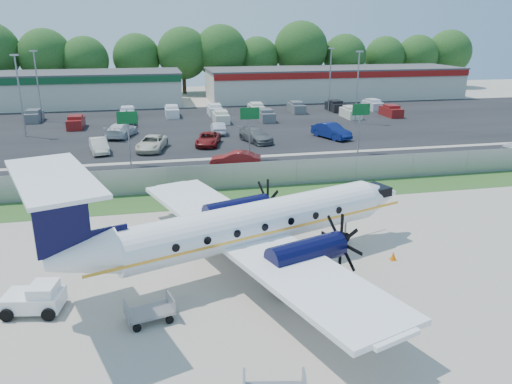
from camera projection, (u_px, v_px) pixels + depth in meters
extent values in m
plane|color=#B7AB9B|center=(280.00, 271.00, 25.52)|extent=(170.00, 170.00, 0.00)
cube|color=#2D561E|center=(239.00, 197.00, 36.66)|extent=(170.00, 4.00, 0.02)
cube|color=black|center=(225.00, 171.00, 43.16)|extent=(170.00, 8.00, 0.02)
cube|color=black|center=(200.00, 126.00, 62.66)|extent=(170.00, 32.00, 0.02)
cube|color=gray|center=(234.00, 176.00, 38.20)|extent=(120.00, 0.02, 1.90)
cube|color=gray|center=(234.00, 164.00, 37.90)|extent=(120.00, 0.06, 0.06)
cube|color=gray|center=(234.00, 188.00, 38.50)|extent=(120.00, 0.06, 0.06)
cube|color=beige|center=(30.00, 91.00, 77.55)|extent=(46.00, 12.00, 5.00)
cube|color=#474749|center=(28.00, 73.00, 76.73)|extent=(46.40, 12.40, 0.24)
cube|color=#0F4723|center=(19.00, 81.00, 71.26)|extent=(46.00, 0.20, 1.00)
cube|color=beige|center=(334.00, 83.00, 87.46)|extent=(44.00, 12.00, 5.00)
cube|color=#474749|center=(335.00, 68.00, 86.64)|extent=(44.40, 12.40, 0.24)
cube|color=maroon|center=(348.00, 75.00, 81.17)|extent=(44.00, 0.20, 1.00)
cylinder|color=gray|center=(129.00, 137.00, 44.51)|extent=(0.14, 0.14, 5.00)
cube|color=#0C5923|center=(127.00, 118.00, 43.80)|extent=(1.80, 0.08, 1.10)
cylinder|color=gray|center=(249.00, 132.00, 46.69)|extent=(0.14, 0.14, 5.00)
cube|color=#0C5923|center=(250.00, 113.00, 45.98)|extent=(1.80, 0.08, 1.10)
cylinder|color=gray|center=(359.00, 128.00, 48.87)|extent=(0.14, 0.14, 5.00)
cube|color=#0C5923|center=(361.00, 109.00, 48.16)|extent=(1.80, 0.08, 1.10)
cylinder|color=gray|center=(20.00, 97.00, 55.43)|extent=(0.18, 0.18, 9.00)
cube|color=gray|center=(14.00, 55.00, 54.02)|extent=(0.90, 0.35, 0.18)
cylinder|color=gray|center=(357.00, 88.00, 63.36)|extent=(0.18, 0.18, 9.00)
cube|color=gray|center=(360.00, 52.00, 61.95)|extent=(0.90, 0.35, 0.18)
cylinder|color=gray|center=(38.00, 87.00, 64.72)|extent=(0.18, 0.18, 9.00)
cube|color=gray|center=(33.00, 51.00, 63.31)|extent=(0.90, 0.35, 0.18)
cylinder|color=gray|center=(330.00, 80.00, 72.64)|extent=(0.18, 0.18, 9.00)
cube|color=gray|center=(331.00, 48.00, 71.23)|extent=(0.90, 0.35, 0.18)
cylinder|color=white|center=(257.00, 223.00, 25.15)|extent=(14.19, 6.66, 2.17)
cone|color=white|center=(379.00, 196.00, 29.24)|extent=(3.07, 2.86, 2.17)
cone|color=white|center=(81.00, 257.00, 20.88)|extent=(3.51, 3.01, 2.17)
cube|color=black|center=(377.00, 190.00, 29.00)|extent=(1.45, 1.73, 0.51)
cube|color=white|center=(247.00, 237.00, 25.07)|extent=(9.94, 20.17, 0.25)
cylinder|color=black|center=(306.00, 252.00, 22.93)|extent=(4.07, 2.44, 1.25)
cylinder|color=black|center=(237.00, 210.00, 28.32)|extent=(4.07, 2.44, 1.25)
cube|color=black|center=(61.00, 217.00, 19.99)|extent=(2.12, 0.89, 3.31)
cube|color=white|center=(53.00, 177.00, 19.42)|extent=(4.88, 7.57, 0.16)
cylinder|color=gray|center=(345.00, 231.00, 28.58)|extent=(0.14, 0.14, 1.48)
cylinder|color=black|center=(345.00, 238.00, 28.71)|extent=(0.67, 0.40, 0.64)
cylinder|color=black|center=(283.00, 291.00, 22.83)|extent=(0.84, 0.67, 0.73)
cylinder|color=black|center=(218.00, 240.00, 28.22)|extent=(0.84, 0.67, 0.73)
cube|color=white|center=(34.00, 300.00, 21.70)|extent=(2.65, 1.87, 0.68)
cube|color=white|center=(44.00, 289.00, 21.55)|extent=(1.28, 1.43, 0.49)
cube|color=black|center=(54.00, 289.00, 21.56)|extent=(0.36, 1.08, 0.39)
cylinder|color=black|center=(7.00, 315.00, 21.03)|extent=(0.61, 0.31, 0.58)
cylinder|color=black|center=(22.00, 297.00, 22.47)|extent=(0.61, 0.31, 0.58)
cylinder|color=black|center=(49.00, 314.00, 21.08)|extent=(0.61, 0.31, 0.58)
cylinder|color=black|center=(61.00, 296.00, 22.52)|extent=(0.61, 0.31, 0.58)
cube|color=gray|center=(150.00, 312.00, 20.98)|extent=(2.19, 1.63, 0.12)
cube|color=gray|center=(127.00, 311.00, 20.49)|extent=(0.37, 1.16, 0.59)
cube|color=gray|center=(171.00, 301.00, 21.28)|extent=(0.37, 1.16, 0.59)
cylinder|color=black|center=(137.00, 328.00, 20.31)|extent=(0.37, 0.20, 0.35)
cylinder|color=black|center=(131.00, 315.00, 21.23)|extent=(0.37, 0.20, 0.35)
cylinder|color=black|center=(170.00, 320.00, 20.89)|extent=(0.37, 0.20, 0.35)
cylinder|color=black|center=(162.00, 308.00, 21.81)|extent=(0.37, 0.20, 0.35)
cone|color=orange|center=(393.00, 256.00, 26.62)|extent=(0.32, 0.32, 0.48)
cube|color=orange|center=(393.00, 260.00, 26.69)|extent=(0.34, 0.34, 0.03)
cone|color=orange|center=(188.00, 187.00, 38.02)|extent=(0.35, 0.35, 0.53)
cube|color=orange|center=(188.00, 190.00, 38.10)|extent=(0.37, 0.37, 0.03)
imported|color=beige|center=(41.00, 184.00, 39.52)|extent=(4.43, 2.66, 1.38)
imported|color=maroon|center=(235.00, 168.00, 44.23)|extent=(4.74, 2.70, 1.48)
imported|color=beige|center=(100.00, 153.00, 49.53)|extent=(2.38, 4.66, 1.46)
imported|color=beige|center=(152.00, 150.00, 50.54)|extent=(3.64, 5.72, 1.47)
imported|color=maroon|center=(208.00, 145.00, 52.65)|extent=(3.40, 5.26, 1.35)
imported|color=#595B5E|center=(256.00, 142.00, 54.11)|extent=(3.49, 5.53, 1.49)
imported|color=navy|center=(331.00, 138.00, 56.00)|extent=(3.56, 5.39, 1.68)
imported|color=silver|center=(122.00, 137.00, 56.73)|extent=(3.89, 5.98, 1.61)
imported|color=silver|center=(218.00, 134.00, 58.33)|extent=(1.58, 4.18, 1.36)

